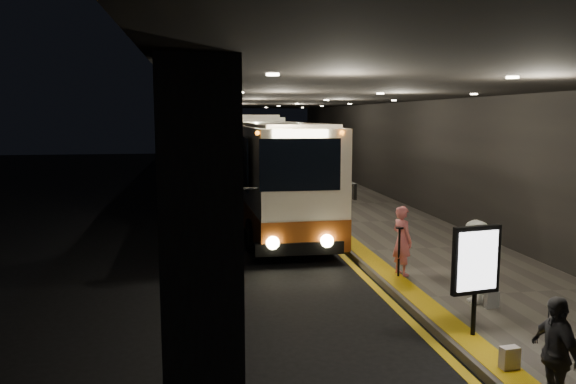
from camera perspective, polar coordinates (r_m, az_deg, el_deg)
ground at (r=14.25m, az=-2.67°, el=-7.84°), size 90.00×90.00×0.00m
lane_line_white at (r=19.03m, az=-9.77°, el=-3.95°), size 0.12×50.00×0.01m
kerb_stripe_yellow at (r=19.42m, az=2.59°, el=-3.61°), size 0.18×50.00×0.01m
sidewalk at (r=20.02m, az=9.34°, el=-3.16°), size 4.50×50.00×0.15m
tactile_strip at (r=19.50m, az=4.03°, el=-3.12°), size 0.50×50.00×0.01m
terminal_wall at (r=20.51m, az=15.52°, el=5.16°), size 0.10×50.00×6.00m
support_columns at (r=17.72m, az=-9.00°, el=2.39°), size 0.80×24.80×4.40m
canopy at (r=19.09m, az=3.12°, el=10.06°), size 9.00×50.00×0.40m
coach_main at (r=19.37m, az=-1.69°, el=1.39°), size 2.69×11.33×3.51m
coach_second at (r=29.68m, az=-4.62°, el=3.82°), size 2.73×12.01×3.76m
passenger_boarding at (r=13.29m, az=11.52°, el=-4.86°), size 0.56×0.68×1.62m
passenger_waiting_white at (r=11.71m, az=18.53°, el=-6.74°), size 0.54×1.09×1.66m
passenger_waiting_grey at (r=7.96m, az=25.46°, el=-14.65°), size 0.46×0.88×1.49m
bag_polka at (r=11.67m, az=19.99°, el=-10.23°), size 0.29×0.15×0.33m
bag_plain at (r=9.13m, az=21.59°, el=-15.41°), size 0.28×0.18×0.34m
info_sign at (r=9.87m, az=18.58°, el=-6.78°), size 0.89×0.26×1.88m
stanchion_post at (r=13.17m, az=11.20°, el=-6.03°), size 0.05×0.05×1.15m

